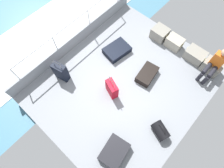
{
  "coord_description": "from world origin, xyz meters",
  "views": [
    {
      "loc": [
        1.33,
        -2.07,
        5.09
      ],
      "look_at": [
        -0.2,
        -0.38,
        0.25
      ],
      "focal_mm": 29.6,
      "sensor_mm": 36.0,
      "label": 1
    }
  ],
  "objects_px": {
    "suitcase_0": "(147,74)",
    "duffel_bag": "(161,131)",
    "suitcase_3": "(61,72)",
    "suitcase_4": "(112,89)",
    "passenger_seated": "(215,64)",
    "cargo_crate_3": "(212,67)",
    "suitcase_1": "(117,50)",
    "cargo_crate_2": "(195,55)",
    "cargo_crate_1": "(174,42)",
    "suitcase_2": "(114,152)",
    "cargo_crate_0": "(160,33)"
  },
  "relations": [
    {
      "from": "suitcase_0",
      "to": "duffel_bag",
      "type": "distance_m",
      "value": 1.73
    },
    {
      "from": "suitcase_3",
      "to": "suitcase_4",
      "type": "distance_m",
      "value": 1.59
    },
    {
      "from": "duffel_bag",
      "to": "passenger_seated",
      "type": "bearing_deg",
      "value": 89.57
    },
    {
      "from": "cargo_crate_3",
      "to": "suitcase_1",
      "type": "xyz_separation_m",
      "value": [
        -2.61,
        -1.44,
        -0.1
      ]
    },
    {
      "from": "cargo_crate_2",
      "to": "duffel_bag",
      "type": "distance_m",
      "value": 2.75
    },
    {
      "from": "suitcase_1",
      "to": "suitcase_3",
      "type": "relative_size",
      "value": 1.04
    },
    {
      "from": "cargo_crate_2",
      "to": "passenger_seated",
      "type": "distance_m",
      "value": 0.77
    },
    {
      "from": "cargo_crate_1",
      "to": "suitcase_2",
      "type": "xyz_separation_m",
      "value": [
        0.81,
        -3.86,
        -0.04
      ]
    },
    {
      "from": "passenger_seated",
      "to": "duffel_bag",
      "type": "height_order",
      "value": "passenger_seated"
    },
    {
      "from": "suitcase_1",
      "to": "duffel_bag",
      "type": "xyz_separation_m",
      "value": [
        2.59,
        -1.19,
        0.06
      ]
    },
    {
      "from": "cargo_crate_2",
      "to": "passenger_seated",
      "type": "relative_size",
      "value": 0.59
    },
    {
      "from": "passenger_seated",
      "to": "duffel_bag",
      "type": "bearing_deg",
      "value": -90.43
    },
    {
      "from": "cargo_crate_2",
      "to": "duffel_bag",
      "type": "relative_size",
      "value": 1.15
    },
    {
      "from": "suitcase_4",
      "to": "suitcase_1",
      "type": "bearing_deg",
      "value": 125.68
    },
    {
      "from": "suitcase_4",
      "to": "duffel_bag",
      "type": "xyz_separation_m",
      "value": [
        1.73,
        0.0,
        -0.12
      ]
    },
    {
      "from": "cargo_crate_0",
      "to": "suitcase_4",
      "type": "height_order",
      "value": "suitcase_4"
    },
    {
      "from": "cargo_crate_0",
      "to": "cargo_crate_3",
      "type": "bearing_deg",
      "value": 0.17
    },
    {
      "from": "cargo_crate_2",
      "to": "suitcase_1",
      "type": "xyz_separation_m",
      "value": [
        -2.0,
        -1.5,
        -0.07
      ]
    },
    {
      "from": "suitcase_4",
      "to": "duffel_bag",
      "type": "relative_size",
      "value": 1.4
    },
    {
      "from": "cargo_crate_3",
      "to": "suitcase_2",
      "type": "relative_size",
      "value": 0.72
    },
    {
      "from": "cargo_crate_0",
      "to": "cargo_crate_2",
      "type": "height_order",
      "value": "cargo_crate_0"
    },
    {
      "from": "cargo_crate_2",
      "to": "cargo_crate_3",
      "type": "distance_m",
      "value": 0.61
    },
    {
      "from": "suitcase_0",
      "to": "suitcase_1",
      "type": "height_order",
      "value": "suitcase_0"
    },
    {
      "from": "suitcase_1",
      "to": "suitcase_2",
      "type": "distance_m",
      "value": 3.15
    },
    {
      "from": "suitcase_3",
      "to": "suitcase_4",
      "type": "bearing_deg",
      "value": 23.24
    },
    {
      "from": "cargo_crate_2",
      "to": "suitcase_2",
      "type": "distance_m",
      "value": 3.9
    },
    {
      "from": "cargo_crate_0",
      "to": "cargo_crate_1",
      "type": "height_order",
      "value": "cargo_crate_0"
    },
    {
      "from": "cargo_crate_1",
      "to": "suitcase_3",
      "type": "relative_size",
      "value": 0.66
    },
    {
      "from": "cargo_crate_2",
      "to": "cargo_crate_0",
      "type": "bearing_deg",
      "value": -177.52
    },
    {
      "from": "suitcase_0",
      "to": "duffel_bag",
      "type": "bearing_deg",
      "value": -40.8
    },
    {
      "from": "suitcase_0",
      "to": "suitcase_4",
      "type": "height_order",
      "value": "suitcase_4"
    },
    {
      "from": "cargo_crate_2",
      "to": "suitcase_2",
      "type": "xyz_separation_m",
      "value": [
        0.03,
        -3.9,
        -0.03
      ]
    },
    {
      "from": "duffel_bag",
      "to": "cargo_crate_0",
      "type": "bearing_deg",
      "value": 126.39
    },
    {
      "from": "cargo_crate_3",
      "to": "cargo_crate_2",
      "type": "bearing_deg",
      "value": 175.03
    },
    {
      "from": "cargo_crate_1",
      "to": "suitcase_3",
      "type": "height_order",
      "value": "suitcase_3"
    },
    {
      "from": "suitcase_2",
      "to": "cargo_crate_3",
      "type": "bearing_deg",
      "value": 81.55
    },
    {
      "from": "cargo_crate_0",
      "to": "suitcase_4",
      "type": "xyz_separation_m",
      "value": [
        0.2,
        -2.63,
        0.09
      ]
    },
    {
      "from": "suitcase_2",
      "to": "suitcase_3",
      "type": "xyz_separation_m",
      "value": [
        -2.64,
        0.58,
        0.2
      ]
    },
    {
      "from": "suitcase_2",
      "to": "passenger_seated",
      "type": "bearing_deg",
      "value": 81.13
    },
    {
      "from": "cargo_crate_0",
      "to": "duffel_bag",
      "type": "bearing_deg",
      "value": -53.61
    },
    {
      "from": "cargo_crate_3",
      "to": "suitcase_3",
      "type": "distance_m",
      "value": 4.58
    },
    {
      "from": "suitcase_2",
      "to": "suitcase_4",
      "type": "bearing_deg",
      "value": 134.3
    },
    {
      "from": "passenger_seated",
      "to": "cargo_crate_2",
      "type": "bearing_deg",
      "value": 158.66
    },
    {
      "from": "cargo_crate_0",
      "to": "duffel_bag",
      "type": "height_order",
      "value": "duffel_bag"
    },
    {
      "from": "suitcase_4",
      "to": "cargo_crate_1",
      "type": "bearing_deg",
      "value": 81.97
    },
    {
      "from": "suitcase_2",
      "to": "suitcase_1",
      "type": "bearing_deg",
      "value": 130.29
    },
    {
      "from": "suitcase_1",
      "to": "suitcase_0",
      "type": "bearing_deg",
      "value": -2.65
    },
    {
      "from": "cargo_crate_3",
      "to": "passenger_seated",
      "type": "xyz_separation_m",
      "value": [
        0.0,
        -0.18,
        0.38
      ]
    },
    {
      "from": "cargo_crate_3",
      "to": "suitcase_2",
      "type": "xyz_separation_m",
      "value": [
        -0.57,
        -3.84,
        -0.06
      ]
    },
    {
      "from": "suitcase_0",
      "to": "suitcase_1",
      "type": "bearing_deg",
      "value": 177.35
    }
  ]
}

